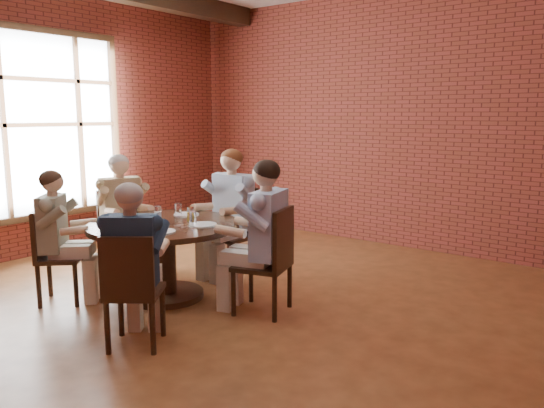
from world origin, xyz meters
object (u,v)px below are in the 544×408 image
Objects in this scene: diner_b at (230,213)px; diner_e at (134,266)px; chair_c at (120,228)px; diner_d at (59,237)px; chair_d at (52,252)px; chair_a at (272,257)px; diner_c at (123,215)px; chair_e at (132,287)px; smartphone at (164,233)px; diner_a at (262,237)px; dining_table at (165,245)px; chair_b at (235,227)px.

diner_b reaches higher than diner_e.
diner_d reaches higher than chair_c.
diner_b is 1.56× the size of chair_d.
chair_a is 0.72× the size of diner_c.
diner_e is (-0.05, 0.06, 0.14)m from chair_e.
diner_a is at bearing 51.72° from smartphone.
diner_e reaches higher than diner_d.
diner_d is 0.99× the size of diner_e.
chair_d is (-0.76, -0.73, -0.04)m from dining_table.
dining_table is 0.54m from smartphone.
diner_b is 1.05× the size of diner_c.
diner_a reaches higher than dining_table.
dining_table is at bearing -90.00° from diner_b.
chair_b is 2.11m from chair_e.
diner_a is 9.47× the size of smartphone.
dining_table is at bearing -90.00° from chair_b.
chair_c reaches higher than smartphone.
chair_a is at bearing -104.09° from chair_d.
chair_c is 0.70× the size of diner_c.
diner_d is 1.14m from smartphone.
diner_b is 1.86m from chair_d.
diner_b is 1.34m from smartphone.
dining_table is 1.08× the size of diner_c.
smartphone is at bearing -98.98° from chair_e.
diner_b is (0.00, -0.09, 0.18)m from chair_b.
diner_a is 1.98m from diner_c.
diner_c is 1.04m from chair_d.
diner_a reaches higher than smartphone.
diner_c is at bearing -146.11° from diner_b.
chair_a is 0.76× the size of diner_e.
chair_b is 0.70× the size of diner_b.
smartphone is at bearing -113.93° from chair_d.
diner_e is at bearing -139.39° from chair_d.
diner_c is at bearing -105.17° from chair_a.
diner_d is (-0.69, -1.73, 0.11)m from chair_b.
diner_e is (1.73, -1.16, 0.13)m from chair_c.
chair_c is at bearing -71.12° from chair_e.
chair_c is 1.04× the size of chair_e.
dining_table is at bearing -90.00° from diner_a.
chair_a is at bearing 49.01° from smartphone.
diner_d is (-1.69, -0.96, -0.06)m from diner_a.
diner_e is at bearing -109.51° from diner_c.
chair_d reaches higher than smartphone.
chair_a is 0.69× the size of diner_b.
chair_a is 2.10m from chair_d.
diner_a is 1.26m from chair_e.
diner_e is at bearing -56.77° from smartphone.
chair_e is (0.69, -0.93, -0.03)m from dining_table.
dining_table is 1.13× the size of diner_e.
diner_b is at bearing -140.47° from diner_a.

